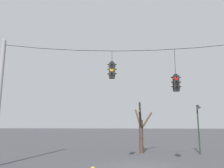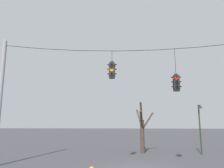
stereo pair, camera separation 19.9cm
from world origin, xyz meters
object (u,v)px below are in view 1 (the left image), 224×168
traffic_light_near_right_pole (112,70)px  street_lamp (199,119)px  bare_tree (141,128)px  traffic_light_near_left_pole (176,83)px

traffic_light_near_right_pole → street_lamp: (7.08, 6.25, -2.95)m
bare_tree → traffic_light_near_right_pole: bearing=-107.5°
traffic_light_near_right_pole → street_lamp: size_ratio=0.43×
traffic_light_near_right_pole → street_lamp: 9.89m
traffic_light_near_left_pole → street_lamp: bearing=63.2°
traffic_light_near_left_pole → bare_tree: size_ratio=0.60×
traffic_light_near_right_pole → traffic_light_near_left_pole: traffic_light_near_left_pole is taller
traffic_light_near_left_pole → street_lamp: (3.15, 6.25, -2.08)m
traffic_light_near_right_pole → bare_tree: bearing=72.5°
traffic_light_near_left_pole → bare_tree: bearing=104.5°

